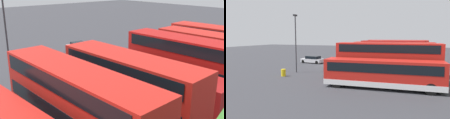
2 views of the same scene
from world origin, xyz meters
TOP-DOWN VIEW (x-y plane):
  - ground_plane at (0.00, 0.00)m, footprint 140.00×140.00m
  - bus_double_decker_third at (-5.16, 11.24)m, footprint 2.89×10.21m
  - bus_double_decker_fourth at (-1.96, 10.50)m, footprint 3.00×10.39m
  - bus_single_deck_fifth at (1.80, 10.94)m, footprint 3.11×10.89m
  - bus_double_decker_sixth at (5.27, 11.41)m, footprint 3.04×10.46m
  - bus_double_decker_seventh at (9.19, 11.17)m, footprint 2.88×11.99m
  - car_hatchback_silver at (-1.95, -4.76)m, footprint 2.25×4.59m
  - lamp_post_tall at (7.99, -2.07)m, footprint 0.70×0.30m

SIDE VIEW (x-z plane):
  - ground_plane at x=0.00m, z-range 0.00..0.00m
  - car_hatchback_silver at x=-1.95m, z-range -0.01..1.42m
  - bus_single_deck_fifth at x=1.80m, z-range 0.15..3.10m
  - bus_double_decker_third at x=-5.16m, z-range 0.17..4.72m
  - bus_double_decker_fourth at x=-1.96m, z-range 0.17..4.72m
  - bus_double_decker_sixth at x=5.27m, z-range 0.17..4.72m
  - bus_double_decker_seventh at x=9.19m, z-range 0.18..4.73m
  - lamp_post_tall at x=7.99m, z-range 0.69..9.12m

